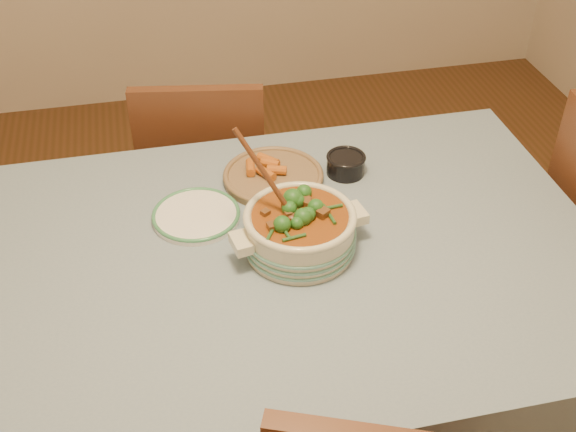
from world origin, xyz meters
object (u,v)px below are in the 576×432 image
Objects in this scene: stew_casserole at (300,227)px; condiment_bowl at (346,163)px; chair_far at (205,172)px; fried_plate at (273,175)px; white_plate at (196,215)px; dining_table at (263,284)px.

stew_casserole is 2.75× the size of condiment_bowl.
fried_plate is at bearing 117.76° from chair_far.
white_plate is at bearing 142.89° from stew_casserole.
stew_casserole is 0.29m from white_plate.
dining_table is 1.92× the size of chair_far.
dining_table is 5.85× the size of white_plate.
stew_casserole reaches higher than chair_far.
fried_plate is (-0.00, 0.30, -0.05)m from stew_casserole.
chair_far is at bearing 127.02° from condiment_bowl.
white_plate is 0.44m from condiment_bowl.
dining_table is at bearing 104.32° from chair_far.
dining_table is 0.25m from white_plate.
fried_plate is 0.56m from chair_far.
white_plate is at bearing 127.32° from dining_table.
stew_casserole is 0.84m from chair_far.
chair_far is at bearing 94.48° from dining_table.
stew_casserole is at bearing 111.24° from chair_far.
white_plate is 2.30× the size of condiment_bowl.
fried_plate reaches higher than white_plate.
chair_far is (-0.15, 0.46, -0.28)m from fried_plate.
white_plate is 0.26m from fried_plate.
dining_table is at bearing -175.80° from stew_casserole.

